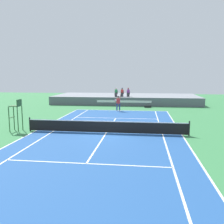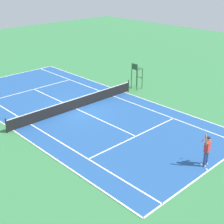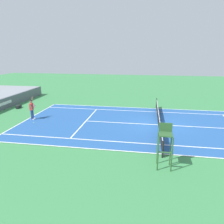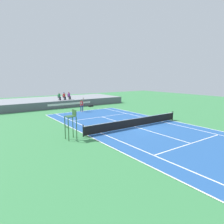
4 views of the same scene
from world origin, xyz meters
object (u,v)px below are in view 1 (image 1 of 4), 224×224
at_px(spectator_seated_0, 116,92).
at_px(tennis_ball, 109,111).
at_px(tennis_player, 118,103).
at_px(umpire_chair, 16,111).
at_px(equipment_bag, 148,106).
at_px(spectator_seated_2, 128,93).
at_px(spectator_seated_1, 122,92).

relative_size(spectator_seated_0, tennis_ball, 18.60).
xyz_separation_m(spectator_seated_0, tennis_player, (0.97, -6.32, -0.81)).
distance_m(umpire_chair, equipment_bag, 18.31).
distance_m(spectator_seated_0, tennis_ball, 7.17).
xyz_separation_m(tennis_player, equipment_bag, (3.57, 3.67, -0.83)).
bearing_deg(equipment_bag, spectator_seated_2, 136.27).
height_order(spectator_seated_2, tennis_player, spectator_seated_2).
distance_m(spectator_seated_1, tennis_player, 6.37).
relative_size(umpire_chair, equipment_bag, 2.61).
relative_size(spectator_seated_0, tennis_player, 0.61).
height_order(spectator_seated_1, tennis_player, spectator_seated_1).
height_order(spectator_seated_1, equipment_bag, spectator_seated_1).
relative_size(spectator_seated_1, equipment_bag, 1.35).
xyz_separation_m(spectator_seated_1, equipment_bag, (3.65, -2.65, -1.64)).
bearing_deg(equipment_bag, tennis_player, -134.19).
relative_size(spectator_seated_1, tennis_ball, 18.60).
bearing_deg(equipment_bag, spectator_seated_0, 149.70).
xyz_separation_m(spectator_seated_2, equipment_bag, (2.77, -2.65, -1.64)).
xyz_separation_m(spectator_seated_0, tennis_ball, (-0.02, -6.95, -1.77)).
distance_m(spectator_seated_0, umpire_chair, 18.65).
bearing_deg(tennis_ball, spectator_seated_0, 89.80).
height_order(tennis_ball, umpire_chair, umpire_chair).
height_order(spectator_seated_0, umpire_chair, spectator_seated_0).
bearing_deg(umpire_chair, spectator_seated_0, 72.09).
xyz_separation_m(spectator_seated_0, spectator_seated_2, (1.76, 0.00, 0.00)).
relative_size(tennis_ball, umpire_chair, 0.03).
relative_size(spectator_seated_2, umpire_chair, 0.52).
relative_size(tennis_player, umpire_chair, 0.85).
relative_size(tennis_ball, equipment_bag, 0.07).
distance_m(tennis_ball, umpire_chair, 12.31).
bearing_deg(umpire_chair, spectator_seated_1, 69.56).
bearing_deg(tennis_ball, spectator_seated_1, 82.60).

